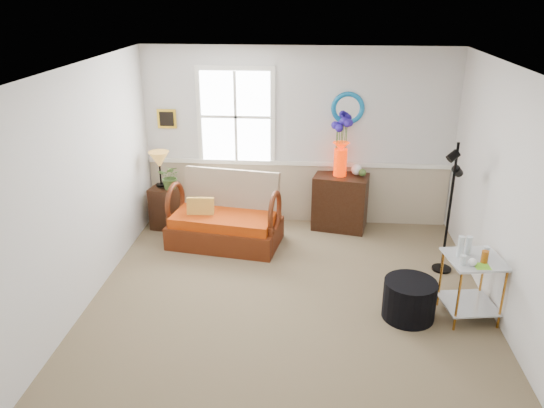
# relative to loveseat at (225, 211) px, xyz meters

# --- Properties ---
(floor) EXTENTS (4.50, 5.00, 0.01)m
(floor) POSITION_rel_loveseat_xyz_m (0.96, -1.59, -0.49)
(floor) COLOR brown
(floor) RESTS_ON ground
(ceiling) EXTENTS (4.50, 5.00, 0.01)m
(ceiling) POSITION_rel_loveseat_xyz_m (0.96, -1.59, 2.11)
(ceiling) COLOR white
(ceiling) RESTS_ON walls
(walls) EXTENTS (4.51, 5.01, 2.60)m
(walls) POSITION_rel_loveseat_xyz_m (0.96, -1.59, 0.81)
(walls) COLOR silver
(walls) RESTS_ON floor
(wainscot) EXTENTS (4.46, 0.02, 0.90)m
(wainscot) POSITION_rel_loveseat_xyz_m (0.96, 0.89, -0.04)
(wainscot) COLOR tan
(wainscot) RESTS_ON walls
(chair_rail) EXTENTS (4.46, 0.04, 0.06)m
(chair_rail) POSITION_rel_loveseat_xyz_m (0.96, 0.88, 0.43)
(chair_rail) COLOR white
(chair_rail) RESTS_ON walls
(window) EXTENTS (1.14, 0.06, 1.44)m
(window) POSITION_rel_loveseat_xyz_m (0.06, 0.88, 1.11)
(window) COLOR white
(window) RESTS_ON walls
(picture) EXTENTS (0.28, 0.03, 0.28)m
(picture) POSITION_rel_loveseat_xyz_m (-0.96, 0.89, 1.06)
(picture) COLOR gold
(picture) RESTS_ON walls
(mirror) EXTENTS (0.47, 0.07, 0.47)m
(mirror) POSITION_rel_loveseat_xyz_m (1.66, 0.89, 1.26)
(mirror) COLOR teal
(mirror) RESTS_ON walls
(loveseat) EXTENTS (1.60, 1.07, 0.97)m
(loveseat) POSITION_rel_loveseat_xyz_m (0.00, 0.00, 0.00)
(loveseat) COLOR #652A0F
(loveseat) RESTS_ON floor
(throw_pillow) EXTENTS (0.37, 0.11, 0.36)m
(throw_pillow) POSITION_rel_loveseat_xyz_m (-0.32, -0.04, 0.01)
(throw_pillow) COLOR #C07525
(throw_pillow) RESTS_ON loveseat
(lamp_stand) EXTENTS (0.42, 0.42, 0.63)m
(lamp_stand) POSITION_rel_loveseat_xyz_m (-0.98, 0.47, -0.17)
(lamp_stand) COLOR black
(lamp_stand) RESTS_ON floor
(table_lamp) EXTENTS (0.33, 0.33, 0.53)m
(table_lamp) POSITION_rel_loveseat_xyz_m (-1.01, 0.50, 0.41)
(table_lamp) COLOR #B47D31
(table_lamp) RESTS_ON lamp_stand
(potted_plant) EXTENTS (0.35, 0.39, 0.29)m
(potted_plant) POSITION_rel_loveseat_xyz_m (-0.84, 0.43, 0.29)
(potted_plant) COLOR #405E28
(potted_plant) RESTS_ON lamp_stand
(cabinet) EXTENTS (0.84, 0.63, 0.82)m
(cabinet) POSITION_rel_loveseat_xyz_m (1.61, 0.67, -0.08)
(cabinet) COLOR black
(cabinet) RESTS_ON floor
(flower_vase) EXTENTS (0.25, 0.25, 0.82)m
(flower_vase) POSITION_rel_loveseat_xyz_m (1.58, 0.68, 0.74)
(flower_vase) COLOR #ED2400
(flower_vase) RESTS_ON cabinet
(side_table) EXTENTS (0.64, 0.64, 0.71)m
(side_table) POSITION_rel_loveseat_xyz_m (2.91, -1.56, -0.13)
(side_table) COLOR #C27C28
(side_table) RESTS_ON floor
(tabletop_items) EXTENTS (0.40, 0.40, 0.23)m
(tabletop_items) POSITION_rel_loveseat_xyz_m (2.87, -1.61, 0.34)
(tabletop_items) COLOR silver
(tabletop_items) RESTS_ON side_table
(floor_lamp) EXTENTS (0.31, 0.31, 1.67)m
(floor_lamp) POSITION_rel_loveseat_xyz_m (2.86, -0.53, 0.35)
(floor_lamp) COLOR black
(floor_lamp) RESTS_ON floor
(ottoman) EXTENTS (0.72, 0.72, 0.43)m
(ottoman) POSITION_rel_loveseat_xyz_m (2.27, -1.63, -0.27)
(ottoman) COLOR black
(ottoman) RESTS_ON floor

